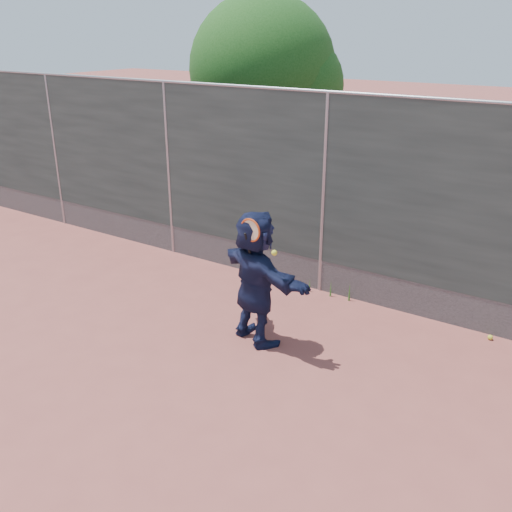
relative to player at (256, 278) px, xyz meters
The scene contains 7 objects.
ground 1.89m from the player, 90.17° to the right, with size 80.00×80.00×0.00m, color #9E4C42.
player is the anchor object (origin of this frame).
ball_ground 3.20m from the player, 32.87° to the left, with size 0.07×0.07×0.07m, color gold.
fence 1.95m from the player, 90.15° to the left, with size 20.00×0.06×3.03m.
swing_action 0.70m from the player, 67.56° to the right, with size 0.56×0.19×0.51m.
tree_left 6.01m from the player, 120.33° to the left, with size 3.15×3.00×4.53m.
weed_clump 1.89m from the player, 80.38° to the left, with size 0.68×0.07×0.30m.
Camera 1 is at (3.60, -3.82, 3.82)m, focal length 40.00 mm.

